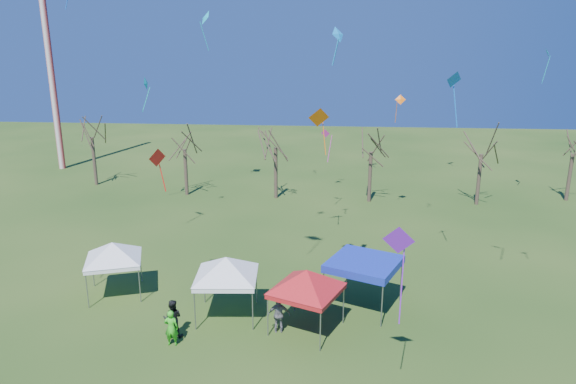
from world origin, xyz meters
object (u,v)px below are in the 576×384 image
at_px(tree_0, 90,120).
at_px(tree_3, 372,134).
at_px(tree_2, 276,129).
at_px(person_grey, 279,315).
at_px(tent_blue, 364,264).
at_px(tree_5, 575,137).
at_px(tree_1, 184,133).
at_px(person_dark, 173,318).
at_px(tent_red, 307,274).
at_px(person_green, 171,328).
at_px(tent_white_west, 112,246).
at_px(tree_4, 483,136).
at_px(radio_mast, 49,55).
at_px(tent_white_mid, 226,261).

height_order(tree_0, tree_3, tree_0).
distance_m(tree_2, person_grey, 23.67).
bearing_deg(tree_0, tent_blue, -42.07).
bearing_deg(tree_5, tree_1, -177.65).
height_order(tree_3, person_dark, tree_3).
xyz_separation_m(tree_5, tent_red, (-21.96, -24.24, -2.80)).
bearing_deg(person_green, tent_red, -166.32).
height_order(tree_1, tent_blue, tree_1).
bearing_deg(tent_blue, tent_white_west, 179.33).
xyz_separation_m(tree_4, person_dark, (-19.81, -23.37, -5.13)).
height_order(radio_mast, tree_0, radio_mast).
relative_size(person_grey, person_dark, 0.97).
distance_m(tree_4, tent_blue, 22.64).
distance_m(tent_red, tent_blue, 3.87).
bearing_deg(radio_mast, tree_5, -8.72).
bearing_deg(tree_4, person_dark, -130.30).
bearing_deg(tree_0, tent_white_west, -62.43).
height_order(tree_0, tree_2, tree_0).
distance_m(tree_5, tent_blue, 29.08).
bearing_deg(person_dark, person_green, 97.50).
bearing_deg(tree_5, tent_red, -132.17).
height_order(tree_5, person_dark, tree_5).
bearing_deg(tree_1, person_green, -75.33).
bearing_deg(person_grey, person_dark, 3.87).
relative_size(tent_white_west, person_grey, 2.08).
bearing_deg(tree_0, tree_3, -7.08).
xyz_separation_m(tree_1, tent_red, (12.53, -22.83, -2.86)).
xyz_separation_m(tree_1, tree_2, (8.40, -0.27, 0.50)).
xyz_separation_m(radio_mast, tent_red, (29.76, -32.18, -9.57)).
distance_m(tree_3, person_green, 26.75).
relative_size(tent_red, person_grey, 2.10).
height_order(tree_1, person_grey, tree_1).
distance_m(tent_white_west, tent_blue, 13.53).
height_order(tree_1, tree_4, tree_4).
bearing_deg(person_green, person_grey, -165.42).
bearing_deg(person_green, tree_4, -132.98).
bearing_deg(tree_3, person_green, -113.17).
xyz_separation_m(radio_mast, person_grey, (28.47, -32.50, -11.59)).
xyz_separation_m(tree_3, tree_4, (9.32, -0.04, -0.02)).
relative_size(tree_4, tent_blue, 1.80).
bearing_deg(tent_red, tree_2, 100.38).
bearing_deg(tree_0, tent_red, -48.50).
bearing_deg(tent_red, tent_white_west, 165.51).
xyz_separation_m(radio_mast, tree_5, (51.72, -7.93, -6.77)).
bearing_deg(tree_2, tree_0, 170.76).
bearing_deg(person_green, tree_5, -140.75).
xyz_separation_m(tree_0, tree_3, (26.88, -3.34, -0.41)).
xyz_separation_m(tree_1, tent_white_mid, (8.46, -21.84, -2.80)).
height_order(tree_1, tent_white_mid, tree_1).
bearing_deg(tree_3, tent_blue, -94.24).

